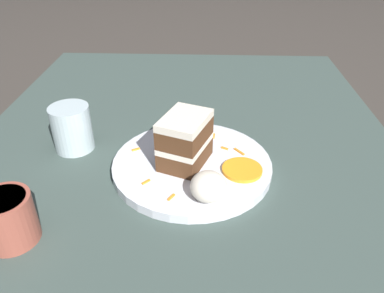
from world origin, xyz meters
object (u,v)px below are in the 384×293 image
(orange_garnish, at_px, (242,170))
(coffee_mug, at_px, (7,217))
(plate, at_px, (192,165))
(drinking_glass, at_px, (73,131))
(cream_dollop, at_px, (209,186))
(cake_slice, at_px, (185,140))

(orange_garnish, height_order, coffee_mug, coffee_mug)
(plate, distance_m, drinking_glass, 0.25)
(plate, xyz_separation_m, coffee_mug, (-0.19, 0.25, 0.03))
(coffee_mug, bearing_deg, plate, -53.95)
(cream_dollop, relative_size, orange_garnish, 0.93)
(orange_garnish, bearing_deg, plate, 73.46)
(orange_garnish, bearing_deg, cake_slice, 76.11)
(plate, height_order, drinking_glass, drinking_glass)
(plate, relative_size, drinking_glass, 3.20)
(plate, height_order, coffee_mug, coffee_mug)
(orange_garnish, xyz_separation_m, drinking_glass, (0.09, 0.33, 0.02))
(cream_dollop, height_order, drinking_glass, drinking_glass)
(cake_slice, xyz_separation_m, coffee_mug, (-0.18, 0.24, -0.02))
(plate, bearing_deg, orange_garnish, -106.54)
(plate, distance_m, cake_slice, 0.06)
(cake_slice, xyz_separation_m, orange_garnish, (-0.03, -0.10, -0.04))
(coffee_mug, bearing_deg, orange_garnish, -65.31)
(cake_slice, distance_m, cream_dollop, 0.11)
(cake_slice, relative_size, coffee_mug, 1.52)
(cake_slice, bearing_deg, coffee_mug, -121.78)
(drinking_glass, bearing_deg, orange_garnish, -105.26)
(cream_dollop, bearing_deg, orange_garnish, -39.75)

